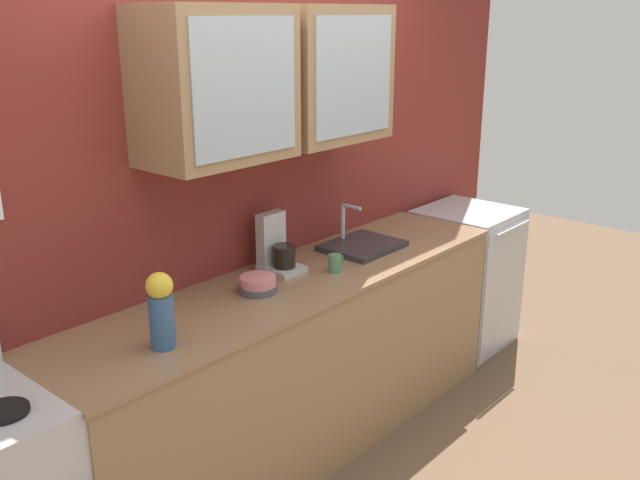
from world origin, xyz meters
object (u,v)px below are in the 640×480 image
vase (161,309)px  dishwasher (465,277)px  bowl_stack (258,285)px  cup_near_sink (335,263)px  coffee_maker (277,250)px  sink_faucet (362,245)px

vase → dishwasher: size_ratio=0.33×
bowl_stack → cup_near_sink: size_ratio=1.76×
vase → coffee_maker: (0.89, 0.26, -0.05)m
vase → cup_near_sink: vase is taller
bowl_stack → vase: (-0.63, -0.13, 0.12)m
sink_faucet → cup_near_sink: 0.39m
sink_faucet → dishwasher: size_ratio=0.44×
coffee_maker → dishwasher: bearing=-5.6°
vase → coffee_maker: size_ratio=1.05×
bowl_stack → cup_near_sink: cup_near_sink is taller
vase → cup_near_sink: bearing=1.9°
sink_faucet → dishwasher: sink_faucet is taller
dishwasher → coffee_maker: (-1.62, 0.16, 0.57)m
sink_faucet → bowl_stack: bearing=-178.0°
sink_faucet → cup_near_sink: sink_faucet is taller
dishwasher → coffee_maker: 1.72m
sink_faucet → dishwasher: bearing=-2.8°
bowl_stack → cup_near_sink: 0.45m
coffee_maker → sink_faucet: bearing=-11.0°
cup_near_sink → dishwasher: bearing=2.7°
coffee_maker → vase: bearing=-163.6°
cup_near_sink → dishwasher: size_ratio=0.11×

